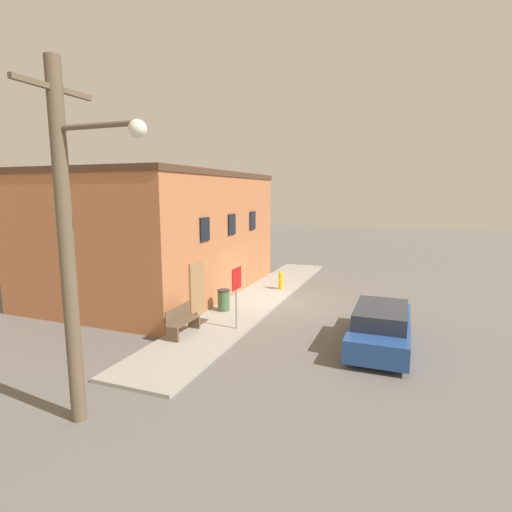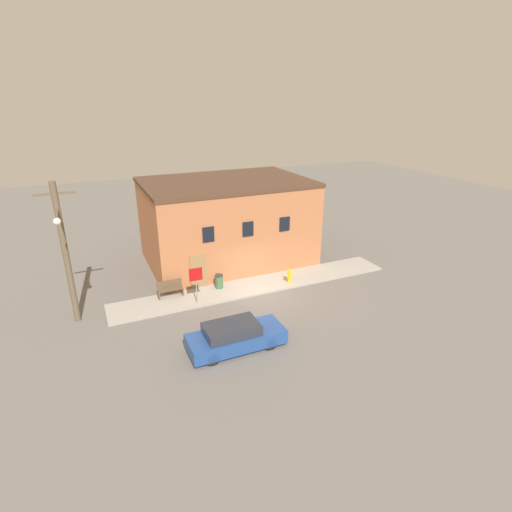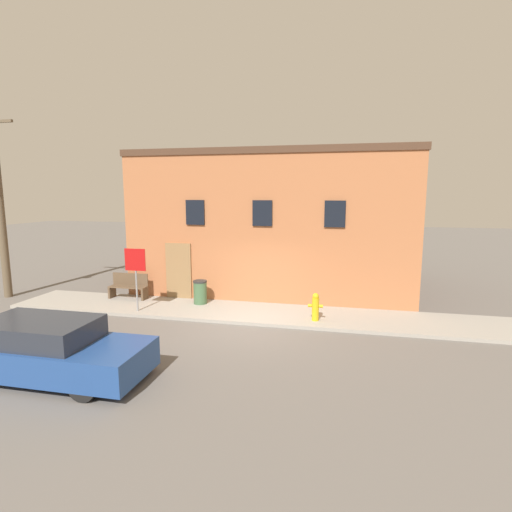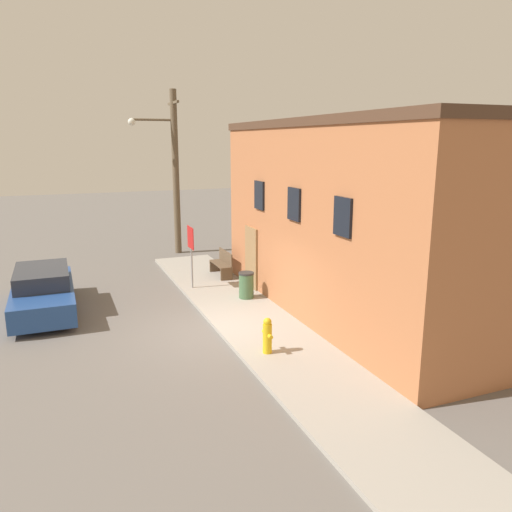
# 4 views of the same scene
# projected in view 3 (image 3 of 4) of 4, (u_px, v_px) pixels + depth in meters

# --- Properties ---
(ground_plane) EXTENTS (80.00, 80.00, 0.00)m
(ground_plane) POSITION_uv_depth(u_px,v_px,m) (248.00, 326.00, 12.31)
(ground_plane) COLOR #66605B
(sidewalk) EXTENTS (17.42, 2.33, 0.10)m
(sidewalk) POSITION_uv_depth(u_px,v_px,m) (256.00, 313.00, 13.43)
(sidewalk) COLOR #9E998E
(sidewalk) RESTS_ON ground
(brick_building) EXTENTS (10.84, 7.56, 5.65)m
(brick_building) POSITION_uv_depth(u_px,v_px,m) (279.00, 221.00, 17.72)
(brick_building) COLOR #B26B42
(brick_building) RESTS_ON ground
(fire_hydrant) EXTENTS (0.46, 0.22, 0.88)m
(fire_hydrant) POSITION_uv_depth(u_px,v_px,m) (315.00, 307.00, 12.42)
(fire_hydrant) COLOR gold
(fire_hydrant) RESTS_ON sidewalk
(stop_sign) EXTENTS (0.74, 0.06, 2.13)m
(stop_sign) POSITION_uv_depth(u_px,v_px,m) (136.00, 267.00, 13.27)
(stop_sign) COLOR gray
(stop_sign) RESTS_ON sidewalk
(bench) EXTENTS (1.45, 0.44, 0.93)m
(bench) POSITION_uv_depth(u_px,v_px,m) (129.00, 287.00, 15.11)
(bench) COLOR brown
(bench) RESTS_ON sidewalk
(trash_bin) EXTENTS (0.49, 0.49, 0.84)m
(trash_bin) POSITION_uv_depth(u_px,v_px,m) (200.00, 292.00, 14.35)
(trash_bin) COLOR #426642
(trash_bin) RESTS_ON sidewalk
(parked_car) EXTENTS (4.46, 1.71, 1.30)m
(parked_car) POSITION_uv_depth(u_px,v_px,m) (47.00, 350.00, 8.80)
(parked_car) COLOR black
(parked_car) RESTS_ON ground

